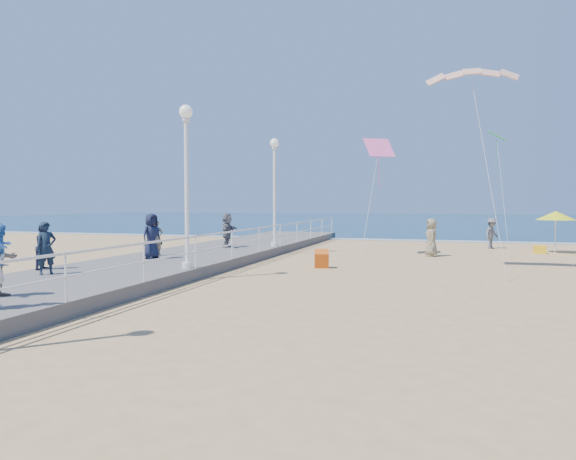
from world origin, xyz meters
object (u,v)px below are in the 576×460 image
(spectator_0, at_px, (46,248))
(spectator_6, at_px, (157,238))
(toddler_held, at_px, (3,246))
(spectator_4, at_px, (152,236))
(beach_walker_c, at_px, (431,237))
(box_kite, at_px, (322,260))
(beach_walker_a, at_px, (492,233))
(lamp_post_far, at_px, (274,180))
(beach_chair_left, at_px, (540,249))
(spectator_5, at_px, (227,230))
(beach_umbrella, at_px, (556,216))
(lamp_post_mid, at_px, (186,169))
(spectator_7, at_px, (45,247))

(spectator_0, distance_m, spectator_6, 5.88)
(toddler_held, distance_m, spectator_0, 5.15)
(toddler_held, height_order, spectator_4, spectator_4)
(spectator_6, relative_size, beach_walker_c, 0.79)
(spectator_4, bearing_deg, box_kite, -52.00)
(beach_walker_a, height_order, beach_walker_c, beach_walker_c)
(lamp_post_far, distance_m, beach_walker_c, 8.06)
(beach_chair_left, bearing_deg, lamp_post_far, -161.16)
(spectator_0, relative_size, beach_walker_a, 0.93)
(spectator_0, height_order, box_kite, spectator_0)
(spectator_6, bearing_deg, spectator_5, 17.31)
(lamp_post_far, distance_m, spectator_6, 7.01)
(beach_umbrella, bearing_deg, lamp_post_far, -160.39)
(spectator_6, bearing_deg, beach_umbrella, -25.53)
(toddler_held, bearing_deg, lamp_post_far, -4.37)
(toddler_held, relative_size, spectator_4, 0.49)
(spectator_6, xyz_separation_m, box_kite, (6.62, 1.15, -0.82))
(box_kite, bearing_deg, spectator_5, 134.83)
(lamp_post_mid, xyz_separation_m, spectator_6, (-3.13, 3.27, -2.54))
(beach_chair_left, bearing_deg, beach_walker_c, -148.99)
(spectator_0, bearing_deg, toddler_held, -116.27)
(spectator_0, bearing_deg, beach_chair_left, -14.84)
(toddler_held, bearing_deg, beach_umbrella, -36.64)
(beach_umbrella, bearing_deg, box_kite, -136.79)
(spectator_7, xyz_separation_m, beach_walker_c, (11.73, 11.82, -0.23))
(spectator_0, height_order, beach_chair_left, spectator_0)
(spectator_6, distance_m, beach_walker_a, 18.43)
(toddler_held, bearing_deg, spectator_4, 11.13)
(toddler_held, distance_m, box_kite, 12.05)
(spectator_4, distance_m, beach_chair_left, 19.02)
(spectator_0, height_order, spectator_5, spectator_5)
(spectator_5, xyz_separation_m, spectator_6, (-1.17, -4.42, -0.12))
(spectator_6, bearing_deg, beach_walker_a, -16.07)
(lamp_post_mid, xyz_separation_m, spectator_4, (-2.69, 2.18, -2.39))
(spectator_0, xyz_separation_m, spectator_7, (-0.95, 0.98, -0.06))
(spectator_6, height_order, spectator_7, spectator_7)
(toddler_held, bearing_deg, spectator_5, 3.20)
(spectator_5, bearing_deg, lamp_post_far, -59.43)
(toddler_held, relative_size, beach_walker_a, 0.50)
(beach_walker_a, distance_m, beach_chair_left, 3.12)
(lamp_post_far, xyz_separation_m, spectator_7, (-4.25, -10.62, -2.53))
(spectator_4, height_order, box_kite, spectator_4)
(beach_walker_c, distance_m, beach_chair_left, 6.10)
(spectator_0, distance_m, beach_chair_left, 22.58)
(lamp_post_far, relative_size, spectator_4, 3.04)
(spectator_5, height_order, beach_walker_c, spectator_5)
(beach_chair_left, bearing_deg, box_kite, -135.92)
(toddler_held, xyz_separation_m, spectator_7, (-3.78, 5.26, -0.54))
(lamp_post_mid, bearing_deg, beach_walker_a, 55.75)
(lamp_post_far, height_order, spectator_4, lamp_post_far)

